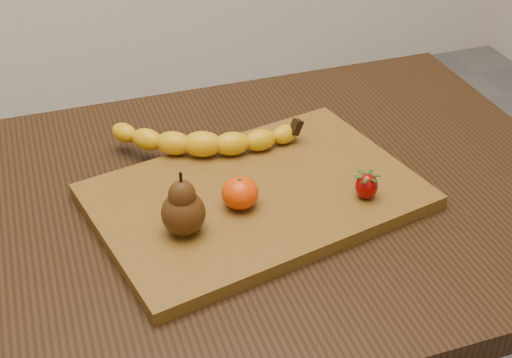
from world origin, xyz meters
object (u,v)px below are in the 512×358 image
object	(u,v)px
cutting_board	(256,196)
pear	(183,203)
table	(250,247)
mandarin	(240,193)

from	to	relation	value
cutting_board	pear	size ratio (longest dim) A/B	4.95
cutting_board	pear	world-z (taller)	pear
table	mandarin	size ratio (longest dim) A/B	19.40
table	pear	distance (m)	0.21
pear	cutting_board	bearing A→B (deg)	24.95
table	mandarin	distance (m)	0.15
cutting_board	mandarin	size ratio (longest dim) A/B	8.73
mandarin	cutting_board	bearing A→B (deg)	39.65
table	mandarin	xyz separation A→B (m)	(-0.03, -0.04, 0.14)
cutting_board	mandarin	bearing A→B (deg)	-152.01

